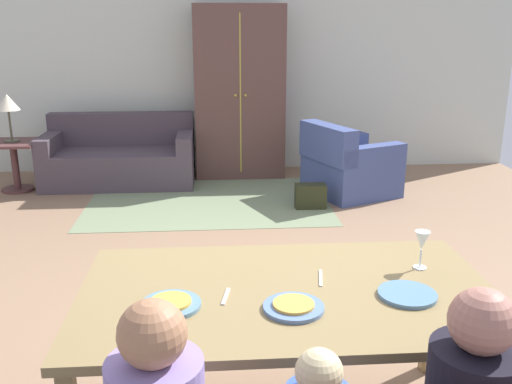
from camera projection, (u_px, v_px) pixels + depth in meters
The scene contains 18 objects.
ground_plane at pixel (245, 270), 4.52m from camera, with size 7.50×6.59×0.02m, color #886950.
back_wall at pixel (230, 66), 7.33m from camera, with size 7.50×0.10×2.70m, color silver.
dining_table at pixel (288, 303), 2.50m from camera, with size 1.82×1.05×0.76m.
plate_near_man at pixel (171, 305), 2.33m from camera, with size 0.25×0.25×0.02m, color slate.
pizza_near_man at pixel (171, 301), 2.32m from camera, with size 0.17×0.17×0.01m, color gold.
plate_near_child at pixel (294, 307), 2.30m from camera, with size 0.25×0.25×0.02m, color #5674A5.
pizza_near_child at pixel (294, 304), 2.30m from camera, with size 0.17×0.17×0.01m, color gold.
plate_near_woman at pixel (407, 294), 2.42m from camera, with size 0.25×0.25×0.02m, color #52799B.
wine_glass at pixel (422, 242), 2.66m from camera, with size 0.07×0.07×0.19m.
fork at pixel (226, 296), 2.41m from camera, with size 0.02×0.15×0.01m, color silver.
knife at pixel (321, 278), 2.59m from camera, with size 0.01×0.17×0.01m, color silver.
area_rug at pixel (208, 201), 6.21m from camera, with size 2.60×1.80×0.01m, color gray.
couch at pixel (120, 158), 6.87m from camera, with size 1.77×0.86×0.82m.
armchair at pixel (348, 167), 6.40m from camera, with size 1.12×1.12×0.82m.
armoire at pixel (239, 93), 7.05m from camera, with size 1.10×0.59×2.10m.
side_table at pixel (14, 159), 6.52m from camera, with size 0.56×0.56×0.58m.
table_lamp at pixel (8, 104), 6.34m from camera, with size 0.26×0.26×0.54m.
handbag at pixel (310, 196), 5.97m from camera, with size 0.32×0.16×0.26m, color #282A17.
Camera 1 is at (-0.22, -3.45, 1.88)m, focal length 39.78 mm.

